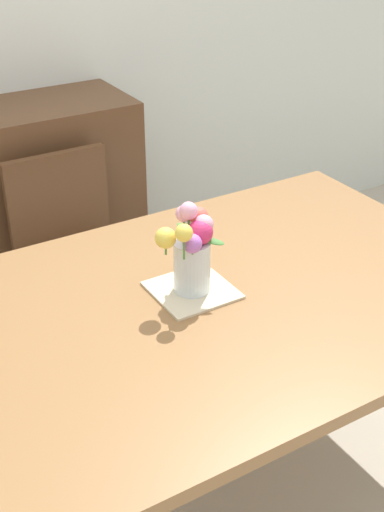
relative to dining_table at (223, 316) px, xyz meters
name	(u,v)px	position (x,y,z in m)	size (l,w,h in m)	color
ground_plane	(218,479)	(0.00, 0.00, -0.70)	(12.00, 12.00, 0.00)	#B7AD99
dining_table	(223,316)	(0.00, 0.00, 0.00)	(1.67, 1.13, 0.78)	olive
chair_far	(73,250)	(-0.12, 0.91, -0.18)	(0.42, 0.42, 0.90)	brown
placemat	(192,290)	(-0.07, 0.06, 0.09)	(0.23, 0.23, 0.01)	beige
flower_vase	(192,246)	(-0.07, 0.06, 0.23)	(0.20, 0.17, 0.27)	silver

